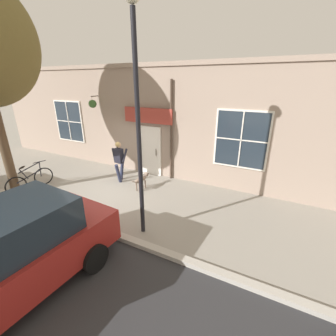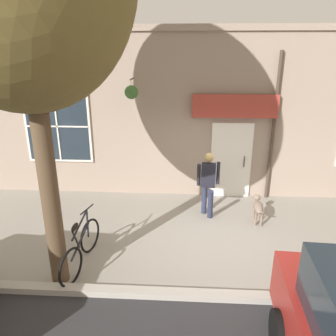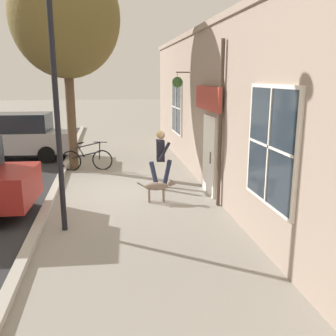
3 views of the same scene
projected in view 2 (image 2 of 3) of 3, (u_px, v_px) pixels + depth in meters
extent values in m
plane|color=gray|center=(218.00, 235.00, 7.32)|extent=(90.00, 90.00, 0.00)
cube|color=#B2ADA3|center=(229.00, 296.00, 5.43)|extent=(0.20, 28.00, 0.12)
cube|color=gray|center=(215.00, 118.00, 8.79)|extent=(0.30, 18.00, 4.35)
cube|color=gray|center=(219.00, 28.00, 8.03)|extent=(0.42, 18.00, 0.16)
cube|color=white|center=(231.00, 160.00, 8.99)|extent=(0.10, 1.10, 2.10)
cube|color=#232D38|center=(231.00, 162.00, 8.98)|extent=(0.03, 0.90, 1.90)
cylinder|color=#47382D|center=(244.00, 162.00, 8.88)|extent=(0.03, 0.03, 0.30)
cube|color=#AD3D33|center=(235.00, 106.00, 8.39)|extent=(0.08, 2.20, 0.60)
cylinder|color=#47382D|center=(273.00, 129.00, 8.57)|extent=(0.09, 0.09, 3.91)
cylinder|color=#47382D|center=(132.00, 79.00, 8.19)|extent=(0.44, 0.04, 0.04)
cylinder|color=#47382D|center=(131.00, 87.00, 8.08)|extent=(0.01, 0.01, 0.34)
cone|color=#2D2823|center=(131.00, 96.00, 8.15)|extent=(0.32, 0.32, 0.18)
sphere|color=#3D6B33|center=(131.00, 92.00, 8.12)|extent=(0.34, 0.34, 0.34)
cube|color=white|center=(58.00, 126.00, 8.95)|extent=(0.08, 1.82, 2.02)
cube|color=#232D38|center=(57.00, 126.00, 8.92)|extent=(0.03, 1.70, 1.90)
cube|color=white|center=(57.00, 126.00, 8.90)|extent=(0.04, 0.04, 1.90)
cube|color=white|center=(57.00, 126.00, 8.90)|extent=(0.04, 1.70, 0.04)
cylinder|color=#282D47|center=(204.00, 198.00, 8.27)|extent=(0.30, 0.16, 0.80)
cylinder|color=#282D47|center=(210.00, 204.00, 7.91)|extent=(0.30, 0.16, 0.80)
cube|color=black|center=(208.00, 175.00, 7.86)|extent=(0.25, 0.36, 0.58)
sphere|color=tan|center=(209.00, 158.00, 7.73)|extent=(0.22, 0.22, 0.22)
sphere|color=tan|center=(209.00, 157.00, 7.69)|extent=(0.21, 0.21, 0.21)
cylinder|color=black|center=(199.00, 175.00, 7.85)|extent=(0.17, 0.10, 0.57)
cylinder|color=black|center=(218.00, 173.00, 7.91)|extent=(0.33, 0.11, 0.52)
ellipsoid|color=#7F6B5B|center=(258.00, 207.00, 7.75)|extent=(0.62, 0.27, 0.20)
cylinder|color=#7F6B5B|center=(254.00, 213.00, 8.01)|extent=(0.06, 0.06, 0.31)
cylinder|color=#7F6B5B|center=(259.00, 213.00, 8.00)|extent=(0.06, 0.06, 0.31)
cylinder|color=#7F6B5B|center=(255.00, 220.00, 7.67)|extent=(0.06, 0.06, 0.31)
cylinder|color=#7F6B5B|center=(261.00, 220.00, 7.66)|extent=(0.06, 0.06, 0.31)
sphere|color=#7F6B5B|center=(257.00, 198.00, 8.07)|extent=(0.17, 0.17, 0.17)
cone|color=#7F6B5B|center=(256.00, 196.00, 8.17)|extent=(0.11, 0.10, 0.09)
cone|color=#7F6B5B|center=(255.00, 195.00, 8.04)|extent=(0.06, 0.06, 0.07)
cone|color=#7F6B5B|center=(259.00, 195.00, 8.02)|extent=(0.06, 0.06, 0.07)
cylinder|color=#7F6B5B|center=(261.00, 213.00, 7.38)|extent=(0.21, 0.05, 0.14)
cylinder|color=brown|center=(48.00, 185.00, 5.29)|extent=(0.30, 0.30, 3.72)
sphere|color=brown|center=(41.00, 20.00, 4.88)|extent=(1.78, 1.78, 1.78)
torus|color=black|center=(90.00, 236.00, 6.70)|extent=(0.69, 0.22, 0.70)
torus|color=black|center=(71.00, 267.00, 5.72)|extent=(0.69, 0.22, 0.70)
cylinder|color=black|center=(80.00, 241.00, 6.14)|extent=(0.97, 0.08, 0.25)
cylinder|color=black|center=(76.00, 240.00, 5.93)|extent=(0.25, 0.05, 0.46)
cylinder|color=black|center=(80.00, 225.00, 6.08)|extent=(0.82, 0.07, 0.21)
cylinder|color=black|center=(88.00, 224.00, 6.52)|extent=(0.08, 0.04, 0.58)
cylinder|color=black|center=(87.00, 209.00, 6.45)|extent=(0.45, 0.14, 0.03)
ellipsoid|color=black|center=(75.00, 227.00, 5.84)|extent=(0.25, 0.11, 0.11)
cylinder|color=black|center=(280.00, 333.00, 4.41)|extent=(0.63, 0.22, 0.62)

